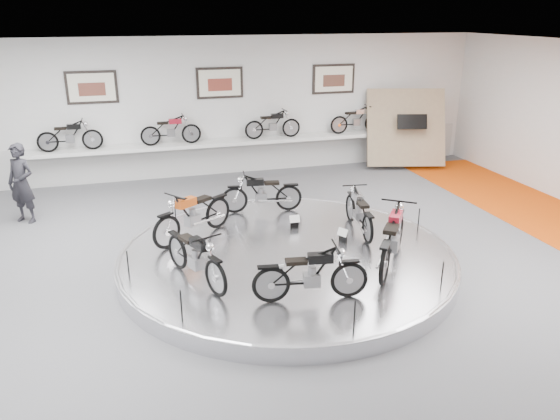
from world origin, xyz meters
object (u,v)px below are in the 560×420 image
object	(u,v)px
shelf	(224,143)
bike_b	(262,193)
bike_f	(393,237)
bike_c	(193,214)
visitor	(21,183)
display_platform	(287,259)
bike_e	(311,273)
bike_d	(195,256)
bike_a	(359,211)

from	to	relation	value
shelf	bike_b	distance (m)	4.13
bike_f	bike_c	bearing A→B (deg)	91.25
shelf	visitor	distance (m)	5.70
display_platform	shelf	distance (m)	6.46
bike_c	bike_b	bearing A→B (deg)	177.84
bike_b	bike_f	bearing A→B (deg)	122.73
bike_b	bike_f	world-z (taller)	bike_f
bike_e	bike_f	size ratio (longest dim) A/B	0.84
bike_d	shelf	bearing A→B (deg)	143.76
shelf	bike_b	xyz separation A→B (m)	(0.09, -4.12, -0.24)
bike_d	bike_e	bearing A→B (deg)	33.49
bike_c	bike_f	size ratio (longest dim) A/B	0.92
display_platform	visitor	distance (m)	6.55
bike_c	bike_d	bearing A→B (deg)	48.69
display_platform	shelf	xyz separation A→B (m)	(0.00, 6.40, 0.85)
shelf	visitor	world-z (taller)	visitor
shelf	bike_b	world-z (taller)	bike_b
display_platform	shelf	size ratio (longest dim) A/B	0.58
bike_b	bike_c	world-z (taller)	bike_c
bike_a	bike_e	distance (m)	3.09
bike_a	bike_f	world-z (taller)	bike_f
display_platform	bike_d	size ratio (longest dim) A/B	3.95
bike_a	bike_d	size ratio (longest dim) A/B	0.96
display_platform	bike_e	world-z (taller)	bike_e
bike_b	bike_d	world-z (taller)	bike_d
bike_c	bike_d	world-z (taller)	bike_c
bike_a	bike_e	size ratio (longest dim) A/B	0.98
shelf	bike_a	size ratio (longest dim) A/B	7.08
bike_e	bike_f	bearing A→B (deg)	31.35
bike_c	bike_a	bearing A→B (deg)	134.42
bike_e	bike_d	bearing A→B (deg)	153.76
display_platform	bike_b	world-z (taller)	bike_b
shelf	bike_f	xyz separation A→B (m)	(1.63, -7.51, -0.15)
bike_e	bike_f	distance (m)	1.97
display_platform	bike_e	distance (m)	1.98
bike_c	bike_f	distance (m)	3.97
visitor	display_platform	bearing A→B (deg)	-3.71
display_platform	bike_a	bearing A→B (deg)	17.70
bike_b	bike_d	distance (m)	3.57
bike_a	bike_c	world-z (taller)	bike_c
bike_e	display_platform	bearing A→B (deg)	92.90
shelf	bike_e	bearing A→B (deg)	-91.26
bike_d	bike_e	world-z (taller)	bike_d
shelf	bike_c	bearing A→B (deg)	-107.19
visitor	bike_f	bearing A→B (deg)	-2.94
bike_d	bike_c	bearing A→B (deg)	151.65
shelf	bike_b	size ratio (longest dim) A/B	7.01
bike_e	bike_f	world-z (taller)	bike_f
bike_b	bike_c	size ratio (longest dim) A/B	0.90
display_platform	shelf	world-z (taller)	shelf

